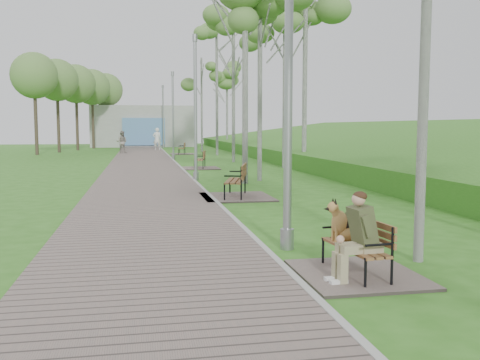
% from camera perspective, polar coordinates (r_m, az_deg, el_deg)
% --- Properties ---
extents(walkway, '(3.50, 67.00, 0.04)m').
position_cam_1_polar(walkway, '(25.04, -10.21, 1.16)').
color(walkway, '#6C5E57').
rests_on(walkway, ground).
extents(kerb, '(0.10, 67.00, 0.05)m').
position_cam_1_polar(kerb, '(25.11, -6.22, 1.24)').
color(kerb, '#999993').
rests_on(kerb, ground).
extents(embankment, '(14.00, 70.00, 1.60)m').
position_cam_1_polar(embankment, '(27.36, 19.99, 1.24)').
color(embankment, '#498C2F').
rests_on(embankment, ground).
extents(building_north, '(10.00, 5.20, 4.00)m').
position_cam_1_polar(building_north, '(54.44, -10.27, 5.64)').
color(building_north, '#9E9E99').
rests_on(building_north, ground).
extents(bench_main, '(1.54, 1.71, 1.34)m').
position_cam_1_polar(bench_main, '(7.19, 11.97, -7.23)').
color(bench_main, '#6C5E57').
rests_on(bench_main, ground).
extents(bench_second, '(1.90, 2.11, 1.17)m').
position_cam_1_polar(bench_second, '(14.81, -0.50, -1.07)').
color(bench_second, '#6C5E57').
rests_on(bench_second, ground).
extents(bench_third, '(1.70, 1.89, 1.04)m').
position_cam_1_polar(bench_third, '(25.24, -4.30, 1.66)').
color(bench_third, '#6C5E57').
rests_on(bench_third, ground).
extents(bench_far, '(1.69, 1.88, 1.04)m').
position_cam_1_polar(bench_far, '(38.63, -6.21, 3.04)').
color(bench_far, '#6C5E57').
rests_on(bench_far, ground).
extents(lamp_post_near, '(0.22, 0.22, 5.75)m').
position_cam_1_polar(lamp_post_near, '(8.52, 5.19, 10.55)').
color(lamp_post_near, '#919499').
rests_on(lamp_post_near, ground).
extents(lamp_post_second, '(0.20, 0.20, 5.28)m').
position_cam_1_polar(lamp_post_second, '(19.67, -4.77, 7.14)').
color(lamp_post_second, '#919499').
rests_on(lamp_post_second, ground).
extents(lamp_post_third, '(0.20, 0.20, 5.23)m').
position_cam_1_polar(lamp_post_third, '(32.43, -7.15, 6.51)').
color(lamp_post_third, '#919499').
rests_on(lamp_post_third, ground).
extents(lamp_post_far, '(0.23, 0.23, 5.84)m').
position_cam_1_polar(lamp_post_far, '(50.98, -8.19, 6.50)').
color(lamp_post_far, '#919499').
rests_on(lamp_post_far, ground).
extents(pedestrian_near, '(0.71, 0.49, 1.88)m').
position_cam_1_polar(pedestrian_near, '(45.09, -8.84, 4.33)').
color(pedestrian_near, white).
rests_on(pedestrian_near, ground).
extents(pedestrian_far, '(0.91, 0.77, 1.66)m').
position_cam_1_polar(pedestrian_far, '(40.47, -12.49, 3.96)').
color(pedestrian_far, gray).
rests_on(pedestrian_far, ground).
extents(birch_mid_c, '(2.46, 2.46, 7.03)m').
position_cam_1_polar(birch_mid_c, '(19.78, 2.16, 16.06)').
color(birch_mid_c, silver).
rests_on(birch_mid_c, ground).
extents(birch_far_a, '(2.72, 2.72, 9.78)m').
position_cam_1_polar(birch_far_a, '(26.23, 4.88, 18.27)').
color(birch_far_a, silver).
rests_on(birch_far_a, ground).
extents(birch_far_b, '(2.61, 2.61, 8.91)m').
position_cam_1_polar(birch_far_b, '(30.14, -0.71, 15.31)').
color(birch_far_b, silver).
rests_on(birch_far_b, ground).
extents(birch_far_c, '(2.75, 2.75, 10.17)m').
position_cam_1_polar(birch_far_c, '(37.48, -2.51, 14.94)').
color(birch_far_c, silver).
rests_on(birch_far_c, ground).
extents(birch_distant_a, '(2.25, 2.25, 7.61)m').
position_cam_1_polar(birch_distant_a, '(42.64, -4.13, 11.08)').
color(birch_distant_a, silver).
rests_on(birch_distant_a, ground).
extents(birch_distant_b, '(2.29, 2.29, 7.45)m').
position_cam_1_polar(birch_distant_b, '(47.54, -1.40, 10.38)').
color(birch_distant_b, silver).
rests_on(birch_distant_b, ground).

